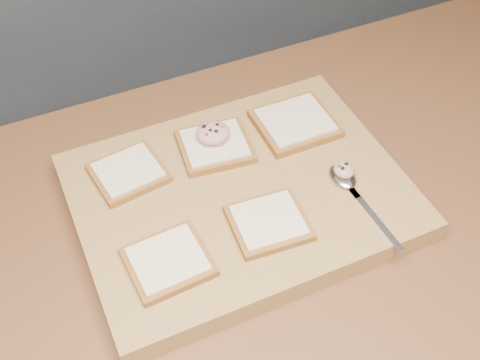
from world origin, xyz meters
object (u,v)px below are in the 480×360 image
at_px(bread_far_center, 215,146).
at_px(cutting_board, 240,196).
at_px(spoon, 347,182).
at_px(tuna_salad_dollop, 213,133).

bearing_deg(bread_far_center, cutting_board, -88.51).
height_order(bread_far_center, spoon, bread_far_center).
bearing_deg(cutting_board, tuna_salad_dollop, 90.64).
bearing_deg(cutting_board, spoon, -21.98).
distance_m(cutting_board, bread_far_center, 0.10).
relative_size(cutting_board, spoon, 2.74).
xyz_separation_m(bread_far_center, spoon, (0.16, -0.16, -0.00)).
bearing_deg(tuna_salad_dollop, spoon, -46.80).
relative_size(cutting_board, tuna_salad_dollop, 9.22).
height_order(cutting_board, bread_far_center, bread_far_center).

